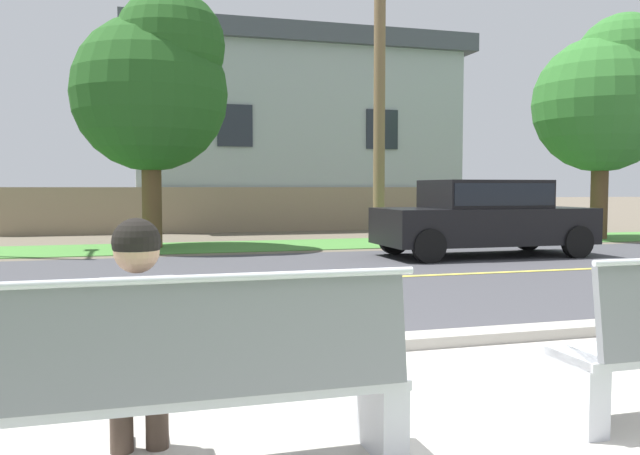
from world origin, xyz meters
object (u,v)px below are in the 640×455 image
at_px(seated_person_grey, 138,337).
at_px(shade_tree_left, 155,82).
at_px(car_black_near, 484,214).
at_px(shade_tree_centre, 607,94).
at_px(bench_left, 193,386).

bearing_deg(seated_person_grey, shade_tree_left, 87.68).
xyz_separation_m(seated_person_grey, shade_tree_left, (0.49, 12.10, 3.09)).
xyz_separation_m(car_black_near, shade_tree_left, (-6.29, 3.61, 2.91)).
xyz_separation_m(car_black_near, shade_tree_centre, (5.37, 2.97, 3.02)).
bearing_deg(shade_tree_left, bench_left, -91.15).
height_order(bench_left, shade_tree_left, shade_tree_left).
distance_m(bench_left, shade_tree_left, 12.71).
bearing_deg(shade_tree_left, seated_person_grey, -92.32).
distance_m(seated_person_grey, shade_tree_left, 12.50).
distance_m(shade_tree_left, shade_tree_centre, 11.68).
bearing_deg(bench_left, seated_person_grey, 144.57).
xyz_separation_m(bench_left, car_black_near, (6.54, 8.66, 0.39)).
bearing_deg(bench_left, shade_tree_left, 88.85).
height_order(seated_person_grey, shade_tree_left, shade_tree_left).
distance_m(car_black_near, shade_tree_left, 7.82).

